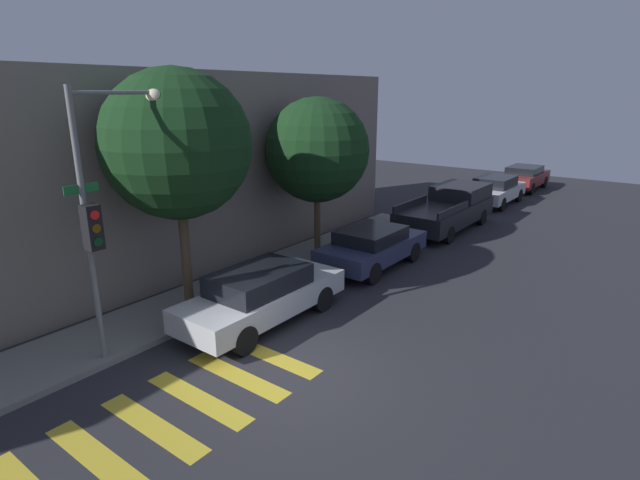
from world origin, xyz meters
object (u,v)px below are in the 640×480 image
traffic_light_pole (105,194)px  pickup_truck (449,208)px  sedan_far_end (495,190)px  sedan_tail_of_row (524,177)px  tree_midblock (317,150)px  sedan_near_corner (262,294)px  tree_near_corner (177,145)px  sedan_middle (372,246)px

traffic_light_pole → pickup_truck: bearing=-5.0°
pickup_truck → sedan_far_end: pickup_truck is taller
pickup_truck → sedan_tail_of_row: size_ratio=1.28×
pickup_truck → tree_midblock: size_ratio=1.04×
traffic_light_pole → sedan_near_corner: size_ratio=1.24×
sedan_far_end → tree_near_corner: (-17.84, 2.12, 3.58)m
sedan_middle → sedan_far_end: bearing=-0.0°
traffic_light_pole → tree_near_corner: (2.46, 0.85, 0.71)m
traffic_light_pole → sedan_tail_of_row: 25.58m
sedan_far_end → tree_midblock: (-12.23, 2.12, 2.95)m
sedan_far_end → sedan_tail_of_row: bearing=0.0°
sedan_middle → tree_near_corner: size_ratio=0.68×
traffic_light_pole → sedan_near_corner: bearing=-22.6°
pickup_truck → sedan_far_end: bearing=0.0°
traffic_light_pole → sedan_far_end: traffic_light_pole is taller
sedan_middle → sedan_far_end: sedan_far_end is taller
sedan_near_corner → pickup_truck: bearing=-0.0°
sedan_middle → pickup_truck: bearing=-0.0°
traffic_light_pole → sedan_far_end: 20.55m
pickup_truck → sedan_far_end: size_ratio=1.29×
sedan_far_end → tree_near_corner: 18.32m
sedan_near_corner → sedan_tail_of_row: 22.33m
sedan_far_end → sedan_tail_of_row: sedan_far_end is taller
sedan_near_corner → sedan_middle: bearing=0.0°
sedan_far_end → tree_near_corner: size_ratio=0.71×
sedan_middle → sedan_tail_of_row: bearing=-0.0°
sedan_near_corner → tree_near_corner: size_ratio=0.75×
sedan_near_corner → pickup_truck: (11.40, -0.00, 0.11)m
pickup_truck → tree_near_corner: (-11.99, 2.12, 3.48)m
sedan_far_end → tree_midblock: 12.75m
sedan_near_corner → sedan_middle: sedan_near_corner is taller
sedan_far_end → tree_midblock: size_ratio=0.81×
sedan_tail_of_row → tree_near_corner: 23.30m
sedan_middle → pickup_truck: 6.19m
sedan_middle → tree_midblock: 3.67m
sedan_tail_of_row → tree_near_corner: tree_near_corner is taller
tree_near_corner → sedan_far_end: bearing=-6.8°
traffic_light_pole → sedan_near_corner: traffic_light_pole is taller
sedan_far_end → tree_near_corner: tree_near_corner is taller
pickup_truck → tree_near_corner: size_ratio=0.91×
traffic_light_pole → sedan_far_end: (20.31, -1.27, -2.87)m
sedan_tail_of_row → tree_midblock: (-17.30, 2.12, 2.96)m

